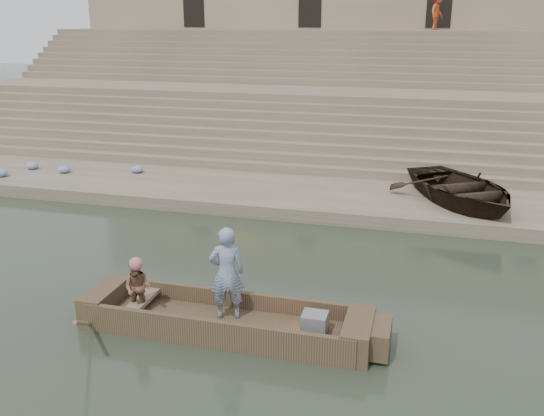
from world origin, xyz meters
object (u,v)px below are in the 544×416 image
at_px(main_rowboat, 225,326).
at_px(television, 314,323).
at_px(rowing_man, 138,288).
at_px(pedestrian, 437,11).
at_px(beached_rowboat, 461,188).
at_px(standing_man, 227,273).

xyz_separation_m(main_rowboat, television, (1.74, -0.00, 0.31)).
bearing_deg(television, rowing_man, -177.33).
relative_size(television, pedestrian, 0.25).
bearing_deg(beached_rowboat, pedestrian, 64.04).
bearing_deg(main_rowboat, beached_rowboat, 61.41).
bearing_deg(rowing_man, pedestrian, 70.81).
xyz_separation_m(standing_man, rowing_man, (-1.71, -0.34, -0.36)).
relative_size(main_rowboat, standing_man, 2.70).
bearing_deg(standing_man, television, 153.84).
bearing_deg(pedestrian, standing_man, -167.53).
xyz_separation_m(standing_man, pedestrian, (3.47, 22.96, 4.97)).
bearing_deg(pedestrian, beached_rowboat, -154.60).
height_order(standing_man, pedestrian, pedestrian).
height_order(main_rowboat, standing_man, standing_man).
xyz_separation_m(standing_man, television, (1.73, -0.18, -0.72)).
distance_m(main_rowboat, rowing_man, 1.84).
relative_size(rowing_man, beached_rowboat, 0.25).
bearing_deg(pedestrian, television, -163.23).
bearing_deg(standing_man, beached_rowboat, -139.31).
distance_m(rowing_man, pedestrian, 24.46).
bearing_deg(main_rowboat, pedestrian, 81.47).
height_order(television, beached_rowboat, beached_rowboat).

